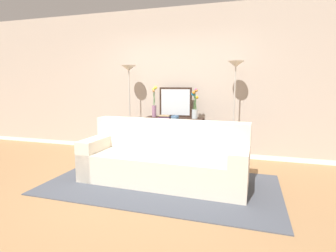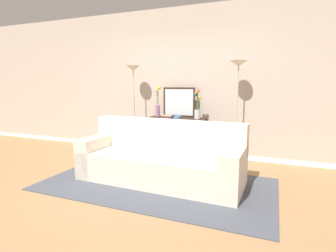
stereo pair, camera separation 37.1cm
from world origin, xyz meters
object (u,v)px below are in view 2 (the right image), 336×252
object	(u,v)px
fruit_bowl	(177,117)
book_stack	(167,117)
vase_tall_flowers	(158,105)
floor_lamp_left	(134,85)
vase_short_flowers	(197,106)
wall_mirror	(179,102)
book_row_under_console	(165,154)
couch	(161,160)
console_table	(177,131)
floor_lamp_right	(238,84)

from	to	relation	value
fruit_bowl	book_stack	size ratio (longest dim) A/B	0.69
vase_tall_flowers	book_stack	distance (m)	0.34
fruit_bowl	vase_tall_flowers	bearing A→B (deg)	164.46
floor_lamp_left	vase_short_flowers	world-z (taller)	floor_lamp_left
wall_mirror	floor_lamp_left	bearing A→B (deg)	-168.98
floor_lamp_left	book_stack	xyz separation A→B (m)	(0.76, -0.10, -0.58)
book_row_under_console	couch	bearing A→B (deg)	-70.23
couch	floor_lamp_left	bearing A→B (deg)	132.50
book_stack	floor_lamp_left	bearing A→B (deg)	172.70
console_table	book_row_under_console	distance (m)	0.53
console_table	floor_lamp_right	distance (m)	1.41
wall_mirror	book_stack	size ratio (longest dim) A/B	2.88
couch	wall_mirror	xyz separation A→B (m)	(-0.22, 1.39, 0.75)
console_table	book_stack	distance (m)	0.33
fruit_bowl	book_stack	bearing A→B (deg)	-179.61
floor_lamp_left	vase_tall_flowers	distance (m)	0.64
floor_lamp_left	wall_mirror	world-z (taller)	floor_lamp_left
book_row_under_console	wall_mirror	bearing A→B (deg)	34.78
vase_tall_flowers	fruit_bowl	size ratio (longest dim) A/B	3.88
floor_lamp_left	book_row_under_console	xyz separation A→B (m)	(0.67, 0.02, -1.33)
floor_lamp_right	floor_lamp_left	bearing A→B (deg)	180.00
fruit_bowl	vase_short_flowers	bearing A→B (deg)	18.64
vase_short_flowers	book_row_under_console	size ratio (longest dim) A/B	1.26
console_table	vase_short_flowers	size ratio (longest dim) A/B	2.02
vase_short_flowers	wall_mirror	bearing A→B (deg)	159.71
console_table	floor_lamp_right	bearing A→B (deg)	-1.04
floor_lamp_left	book_stack	size ratio (longest dim) A/B	7.97
vase_tall_flowers	vase_short_flowers	distance (m)	0.80
console_table	vase_tall_flowers	world-z (taller)	vase_tall_flowers
couch	console_table	xyz separation A→B (m)	(-0.21, 1.24, 0.22)
vase_tall_flowers	wall_mirror	bearing A→B (deg)	20.55
wall_mirror	vase_short_flowers	world-z (taller)	wall_mirror
couch	wall_mirror	world-z (taller)	wall_mirror
vase_short_flowers	console_table	bearing A→B (deg)	-179.87
console_table	wall_mirror	xyz separation A→B (m)	(-0.01, 0.15, 0.53)
floor_lamp_left	vase_tall_flowers	world-z (taller)	floor_lamp_left
console_table	book_stack	xyz separation A→B (m)	(-0.15, -0.12, 0.27)
floor_lamp_left	book_row_under_console	world-z (taller)	floor_lamp_left
floor_lamp_left	floor_lamp_right	bearing A→B (deg)	-0.00
console_table	floor_lamp_right	size ratio (longest dim) A/B	0.62
floor_lamp_right	book_stack	bearing A→B (deg)	-175.58
wall_mirror	fruit_bowl	distance (m)	0.38
fruit_bowl	book_row_under_console	world-z (taller)	fruit_bowl
couch	vase_tall_flowers	bearing A→B (deg)	115.95
couch	book_stack	distance (m)	1.27
couch	vase_short_flowers	size ratio (longest dim) A/B	4.34
vase_tall_flowers	book_row_under_console	world-z (taller)	vase_tall_flowers
floor_lamp_right	wall_mirror	world-z (taller)	floor_lamp_right
couch	console_table	bearing A→B (deg)	99.63
couch	floor_lamp_left	size ratio (longest dim) A/B	1.35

